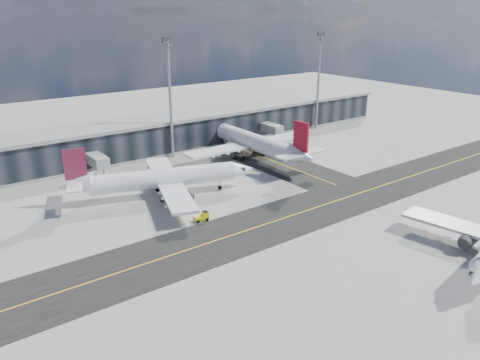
# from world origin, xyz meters

# --- Properties ---
(ground) EXTENTS (300.00, 300.00, 0.00)m
(ground) POSITION_xyz_m (0.00, 0.00, 0.00)
(ground) COLOR gray
(ground) RESTS_ON ground
(taxiway_lanes) EXTENTS (180.00, 63.00, 0.03)m
(taxiway_lanes) POSITION_xyz_m (3.91, 10.74, 0.01)
(taxiway_lanes) COLOR black
(taxiway_lanes) RESTS_ON ground
(terminal_concourse) EXTENTS (152.00, 19.80, 8.80)m
(terminal_concourse) POSITION_xyz_m (0.04, 54.93, 4.09)
(terminal_concourse) COLOR black
(terminal_concourse) RESTS_ON ground
(floodlight_masts) EXTENTS (102.50, 0.70, 28.90)m
(floodlight_masts) POSITION_xyz_m (0.00, 48.00, 15.61)
(floodlight_masts) COLOR gray
(floodlight_masts) RESTS_ON ground
(airliner_af) EXTENTS (37.03, 31.94, 11.22)m
(airliner_af) POSITION_xyz_m (-14.48, 26.14, 3.71)
(airliner_af) COLOR white
(airliner_af) RESTS_ON ground
(airliner_redtail) EXTENTS (35.33, 41.52, 12.33)m
(airliner_redtail) POSITION_xyz_m (15.81, 35.68, 4.07)
(airliner_redtail) COLOR white
(airliner_redtail) RESTS_ON ground
(baggage_tug) EXTENTS (2.73, 1.62, 1.62)m
(baggage_tug) POSITION_xyz_m (-14.06, 11.68, 0.81)
(baggage_tug) COLOR yellow
(baggage_tug) RESTS_ON ground
(service_van) EXTENTS (5.61, 6.80, 1.72)m
(service_van) POSITION_xyz_m (15.36, 44.00, 0.86)
(service_van) COLOR white
(service_van) RESTS_ON ground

